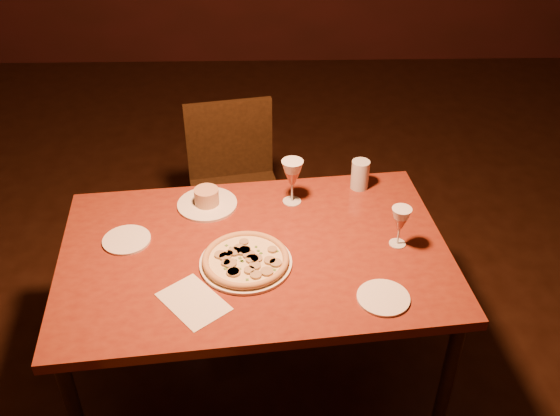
{
  "coord_description": "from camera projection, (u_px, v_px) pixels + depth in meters",
  "views": [
    {
      "loc": [
        -0.1,
        -1.86,
        2.19
      ],
      "look_at": [
        -0.06,
        -0.06,
        0.9
      ],
      "focal_mm": 40.0,
      "sensor_mm": 36.0,
      "label": 1
    }
  ],
  "objects": [
    {
      "name": "floor",
      "position": [
        292.0,
        364.0,
        2.78
      ],
      "size": [
        7.0,
        7.0,
        0.0
      ],
      "primitive_type": "plane",
      "color": "black",
      "rests_on": "ground"
    },
    {
      "name": "side_plate_left",
      "position": [
        127.0,
        240.0,
        2.3
      ],
      "size": [
        0.18,
        0.18,
        0.01
      ],
      "primitive_type": "cylinder",
      "color": "white",
      "rests_on": "dining_table"
    },
    {
      "name": "side_plate_near",
      "position": [
        383.0,
        298.0,
        2.05
      ],
      "size": [
        0.18,
        0.18,
        0.01
      ],
      "primitive_type": "cylinder",
      "color": "white",
      "rests_on": "dining_table"
    },
    {
      "name": "wine_glass_far",
      "position": [
        292.0,
        182.0,
        2.45
      ],
      "size": [
        0.09,
        0.09,
        0.19
      ],
      "primitive_type": null,
      "color": "#B9644D",
      "rests_on": "dining_table"
    },
    {
      "name": "menu_card",
      "position": [
        193.0,
        302.0,
        2.04
      ],
      "size": [
        0.27,
        0.28,
        0.0
      ],
      "primitive_type": "cube",
      "rotation": [
        0.0,
        0.0,
        0.7
      ],
      "color": "beige",
      "rests_on": "dining_table"
    },
    {
      "name": "wine_glass_right",
      "position": [
        400.0,
        227.0,
        2.24
      ],
      "size": [
        0.07,
        0.07,
        0.16
      ],
      "primitive_type": null,
      "color": "#B9644D",
      "rests_on": "dining_table"
    },
    {
      "name": "ramekin_saucer",
      "position": [
        207.0,
        200.0,
        2.47
      ],
      "size": [
        0.24,
        0.24,
        0.08
      ],
      "color": "white",
      "rests_on": "dining_table"
    },
    {
      "name": "chair_far",
      "position": [
        235.0,
        184.0,
        3.07
      ],
      "size": [
        0.5,
        0.5,
        0.88
      ],
      "rotation": [
        0.0,
        0.0,
        0.19
      ],
      "color": "black",
      "rests_on": "floor"
    },
    {
      "name": "water_tumbler",
      "position": [
        360.0,
        175.0,
        2.56
      ],
      "size": [
        0.07,
        0.07,
        0.12
      ],
      "primitive_type": "cylinder",
      "color": "silver",
      "rests_on": "dining_table"
    },
    {
      "name": "pizza_plate",
      "position": [
        246.0,
        260.0,
        2.18
      ],
      "size": [
        0.33,
        0.33,
        0.04
      ],
      "color": "white",
      "rests_on": "dining_table"
    },
    {
      "name": "dining_table",
      "position": [
        255.0,
        264.0,
        2.29
      ],
      "size": [
        1.49,
        1.04,
        0.75
      ],
      "rotation": [
        0.0,
        0.0,
        0.1
      ],
      "color": "maroon",
      "rests_on": "floor"
    }
  ]
}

